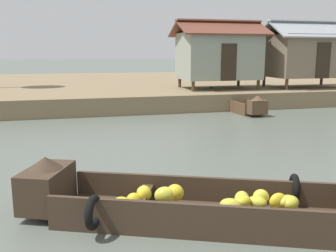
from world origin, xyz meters
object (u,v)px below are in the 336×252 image
object	(u,v)px
banana_boat	(202,202)
fishing_skiff_distant	(231,103)
stilt_house_right	(307,55)
stilt_house_mid_right	(218,55)

from	to	relation	value
banana_boat	fishing_skiff_distant	bearing A→B (deg)	64.00
banana_boat	fishing_skiff_distant	xyz separation A→B (m)	(5.46, 11.19, -0.03)
banana_boat	stilt_house_right	size ratio (longest dim) A/B	1.19
stilt_house_mid_right	stilt_house_right	distance (m)	4.97
fishing_skiff_distant	stilt_house_mid_right	world-z (taller)	stilt_house_mid_right
stilt_house_mid_right	fishing_skiff_distant	bearing A→B (deg)	-93.72
banana_boat	fishing_skiff_distant	distance (m)	12.45
fishing_skiff_distant	stilt_house_mid_right	size ratio (longest dim) A/B	1.12
fishing_skiff_distant	stilt_house_mid_right	distance (m)	3.12
banana_boat	stilt_house_mid_right	size ratio (longest dim) A/B	1.25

